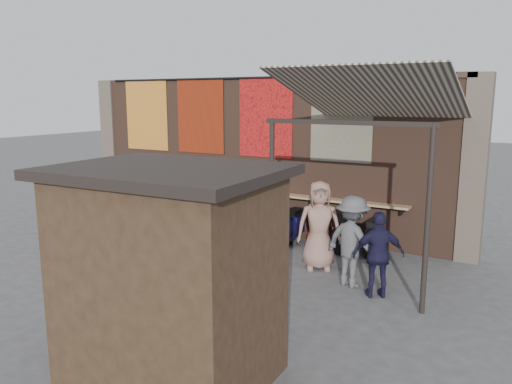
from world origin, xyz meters
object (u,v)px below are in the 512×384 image
Objects in this scene: scooter_stool_4 at (248,221)px; scooter_stool_0 at (170,212)px; scooter_stool_6 at (293,227)px; shopper_tan at (319,225)px; scooter_stool_3 at (229,220)px; diner_left at (159,196)px; market_stall at (170,280)px; scooter_stool_9 at (373,238)px; shopper_grey at (352,241)px; scooter_stool_1 at (188,214)px; scooter_stool_2 at (209,217)px; scooter_stool_5 at (272,226)px; shelf_box at (262,188)px; shopper_navy at (379,255)px; scooter_stool_8 at (344,234)px; diner_right at (151,194)px; scooter_stool_7 at (319,233)px.

scooter_stool_0 is at bearing -178.58° from scooter_stool_4.
shopper_tan reaches higher than scooter_stool_6.
scooter_stool_6 is at bearing 0.66° from scooter_stool_3.
diner_left is 8.15m from market_stall.
scooter_stool_6 is 1.03× the size of scooter_stool_9.
diner_left reaches higher than scooter_stool_6.
shopper_tan is (-0.91, 0.59, 0.06)m from shopper_grey.
scooter_stool_1 is 1.04× the size of scooter_stool_2.
market_stall reaches higher than scooter_stool_9.
scooter_stool_5 is at bearing -0.88° from scooter_stool_4.
shopper_navy reaches higher than shelf_box.
shelf_box is 6.79m from market_stall.
shopper_tan reaches higher than scooter_stool_1.
market_stall is at bearing -90.95° from scooter_stool_8.
shopper_tan is at bearing -24.84° from diner_right.
shopper_navy is (3.99, -2.29, 0.39)m from scooter_stool_4.
scooter_stool_5 is 0.86× the size of scooter_stool_9.
scooter_stool_1 is 5.10m from scooter_stool_9.
shopper_navy is (6.90, -2.28, -0.00)m from diner_left.
scooter_stool_2 is 1.74m from diner_left.
shopper_grey is at bearing -18.19° from scooter_stool_0.
scooter_stool_6 is at bearing -23.06° from diner_left.
scooter_stool_6 is 3.60m from shopper_navy.
scooter_stool_2 is 1.89m from scooter_stool_5.
scooter_stool_9 is at bearing -10.98° from diner_right.
scooter_stool_1 is at bearing -52.28° from shopper_navy.
scooter_stool_9 is at bearing -5.54° from shelf_box.
diner_right is at bearing -48.92° from shopper_navy.
shopper_grey is at bearing -35.88° from shelf_box.
shopper_grey is (2.16, -2.00, 0.45)m from scooter_stool_6.
scooter_stool_4 is 2.57m from scooter_stool_8.
scooter_stool_6 is at bearing 105.48° from shopper_tan.
shopper_navy is 4.15m from market_stall.
diner_right is 0.61× the size of market_stall.
diner_left is at bearing 179.75° from scooter_stool_8.
diner_left is (-1.69, 0.01, 0.43)m from scooter_stool_2.
scooter_stool_8 is 5.78m from diner_right.
scooter_stool_5 is at bearing -179.21° from scooter_stool_7.
scooter_stool_7 is at bearing 0.89° from scooter_stool_0.
scooter_stool_5 is at bearing 0.36° from scooter_stool_2.
scooter_stool_5 is at bearing -65.86° from shopper_navy.
shelf_box is 1.92m from scooter_stool_7.
diner_right is (-2.63, 0.01, 0.42)m from scooter_stool_3.
market_stall reaches higher than diner_left.
shopper_grey is (-0.58, 0.29, 0.09)m from shopper_navy.
diner_left is at bearing 2.17° from shopper_grey.
shopper_navy is 0.90× the size of shopper_grey.
diner_right is at bearing -179.90° from scooter_stool_9.
shopper_navy reaches higher than scooter_stool_2.
market_stall is (-0.94, -4.12, 0.43)m from shopper_grey.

